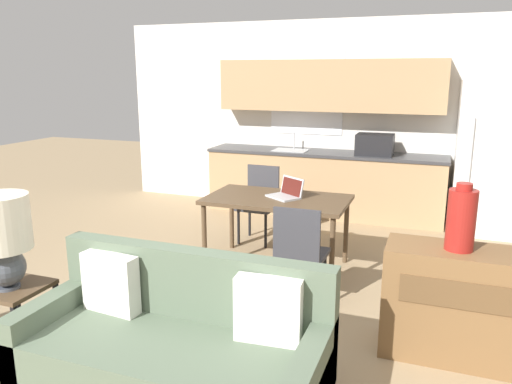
# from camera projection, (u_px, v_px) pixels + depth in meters

# --- Properties ---
(ground_plane) EXTENTS (20.00, 20.00, 0.00)m
(ground_plane) POSITION_uv_depth(u_px,v_px,m) (173.00, 384.00, 3.24)
(ground_plane) COLOR #9E8460
(wall_back) EXTENTS (6.40, 0.07, 2.70)m
(wall_back) POSITION_uv_depth(u_px,v_px,m) (330.00, 117.00, 7.15)
(wall_back) COLOR silver
(wall_back) RESTS_ON ground_plane
(kitchen_counter) EXTENTS (3.30, 0.65, 2.15)m
(kitchen_counter) POSITION_uv_depth(u_px,v_px,m) (326.00, 155.00, 6.99)
(kitchen_counter) COLOR tan
(kitchen_counter) RESTS_ON ground_plane
(refrigerator) EXTENTS (0.82, 0.75, 1.89)m
(refrigerator) POSITION_uv_depth(u_px,v_px,m) (490.00, 158.00, 6.16)
(refrigerator) COLOR white
(refrigerator) RESTS_ON ground_plane
(dining_table) EXTENTS (1.43, 0.82, 0.74)m
(dining_table) POSITION_uv_depth(u_px,v_px,m) (277.00, 204.00, 5.07)
(dining_table) COLOR brown
(dining_table) RESTS_ON ground_plane
(couch) EXTENTS (1.89, 0.80, 0.87)m
(couch) POSITION_uv_depth(u_px,v_px,m) (177.00, 343.00, 3.10)
(couch) COLOR #3D2D1E
(couch) RESTS_ON ground_plane
(side_table) EXTENTS (0.42, 0.42, 0.52)m
(side_table) POSITION_uv_depth(u_px,v_px,m) (16.00, 309.00, 3.52)
(side_table) COLOR brown
(side_table) RESTS_ON ground_plane
(table_lamp) EXTENTS (0.39, 0.39, 0.66)m
(table_lamp) POSITION_uv_depth(u_px,v_px,m) (2.00, 234.00, 3.36)
(table_lamp) COLOR #4C515B
(table_lamp) RESTS_ON side_table
(credenza) EXTENTS (1.18, 0.44, 0.80)m
(credenza) POSITION_uv_depth(u_px,v_px,m) (471.00, 306.00, 3.44)
(credenza) COLOR brown
(credenza) RESTS_ON ground_plane
(vase) EXTENTS (0.19, 0.19, 0.46)m
(vase) POSITION_uv_depth(u_px,v_px,m) (461.00, 219.00, 3.34)
(vase) COLOR maroon
(vase) RESTS_ON credenza
(dining_chair_far_left) EXTENTS (0.43, 0.43, 0.89)m
(dining_chair_far_left) POSITION_uv_depth(u_px,v_px,m) (260.00, 200.00, 5.94)
(dining_chair_far_left) COLOR #38383D
(dining_chair_far_left) RESTS_ON ground_plane
(dining_chair_near_right) EXTENTS (0.42, 0.42, 0.89)m
(dining_chair_near_right) POSITION_uv_depth(u_px,v_px,m) (300.00, 250.00, 4.27)
(dining_chair_near_right) COLOR #38383D
(dining_chair_near_right) RESTS_ON ground_plane
(laptop) EXTENTS (0.41, 0.39, 0.20)m
(laptop) POSITION_uv_depth(u_px,v_px,m) (287.00, 193.00, 5.07)
(laptop) COLOR #B7BABC
(laptop) RESTS_ON dining_table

